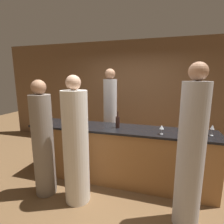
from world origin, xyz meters
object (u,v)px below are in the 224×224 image
(bartender, at_px, (110,119))
(guest_2, at_px, (76,146))
(wine_bottle_0, at_px, (118,122))
(guest_1, at_px, (191,154))
(guest_0, at_px, (43,143))

(bartender, distance_m, guest_2, 1.39)
(guest_2, distance_m, wine_bottle_0, 0.84)
(guest_1, distance_m, wine_bottle_0, 1.29)
(bartender, distance_m, wine_bottle_0, 0.79)
(guest_2, relative_size, wine_bottle_0, 6.62)
(bartender, bearing_deg, guest_0, 64.06)
(bartender, xyz_separation_m, guest_1, (1.43, -1.40, -0.02))
(bartender, relative_size, wine_bottle_0, 7.13)
(guest_0, distance_m, wine_bottle_0, 1.24)
(guest_0, relative_size, guest_1, 0.90)
(guest_1, xyz_separation_m, guest_2, (-1.52, 0.02, -0.08))
(bartender, height_order, wine_bottle_0, bartender)
(bartender, distance_m, guest_0, 1.53)
(guest_0, xyz_separation_m, guest_2, (0.57, -0.01, 0.02))
(bartender, distance_m, guest_1, 2.00)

